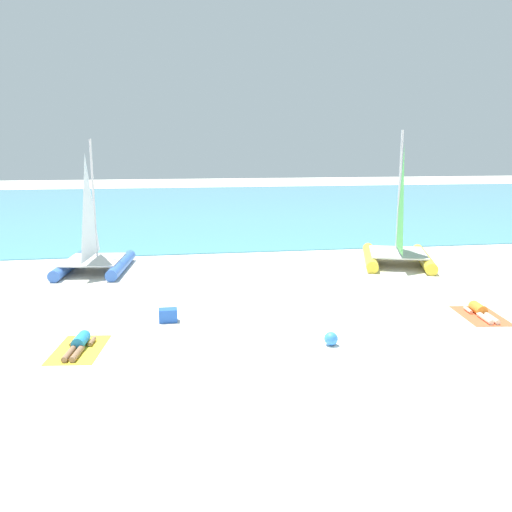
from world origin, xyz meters
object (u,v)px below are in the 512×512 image
(towel_left, at_px, (79,349))
(sunbather_right, at_px, (480,311))
(sailboat_blue, at_px, (94,252))
(towel_right, at_px, (481,316))
(sailboat_yellow, at_px, (398,245))
(beach_ball, at_px, (331,339))
(sunbather_left, at_px, (79,343))
(cooler_box, at_px, (168,315))

(towel_left, xyz_separation_m, sunbather_right, (10.88, 0.83, 0.13))
(sailboat_blue, relative_size, towel_right, 2.63)
(sailboat_yellow, distance_m, towel_right, 6.95)
(sailboat_yellow, relative_size, towel_right, 2.83)
(towel_right, relative_size, sunbather_right, 1.21)
(towel_left, xyz_separation_m, beach_ball, (5.97, -0.74, 0.16))
(sailboat_blue, xyz_separation_m, towel_right, (11.49, -7.65, -0.74))
(towel_left, bearing_deg, sailboat_blue, 94.17)
(sailboat_blue, distance_m, towel_right, 13.82)
(sailboat_blue, bearing_deg, sailboat_yellow, 3.17)
(sunbather_left, xyz_separation_m, towel_right, (10.87, 0.70, -0.13))
(towel_right, xyz_separation_m, cooler_box, (-8.76, 1.00, 0.17))
(sailboat_yellow, height_order, towel_right, sailboat_yellow)
(sailboat_blue, bearing_deg, towel_right, -26.84)
(sailboat_blue, xyz_separation_m, sunbather_left, (0.62, -8.35, -0.61))
(towel_right, height_order, cooler_box, cooler_box)
(towel_right, bearing_deg, sailboat_yellow, 85.36)
(sailboat_yellow, distance_m, sunbather_left, 13.72)
(towel_right, xyz_separation_m, beach_ball, (-4.90, -1.50, 0.16))
(sunbather_left, height_order, cooler_box, cooler_box)
(cooler_box, bearing_deg, sunbather_left, -141.08)
(towel_right, height_order, sunbather_right, sunbather_right)
(beach_ball, bearing_deg, sunbather_left, 172.31)
(sailboat_blue, height_order, towel_left, sailboat_blue)
(sunbather_left, distance_m, cooler_box, 2.70)
(beach_ball, bearing_deg, sailboat_blue, 125.74)
(sailboat_yellow, height_order, sailboat_blue, sailboat_yellow)
(beach_ball, distance_m, cooler_box, 4.60)
(sailboat_yellow, relative_size, cooler_box, 10.75)
(sailboat_blue, relative_size, sunbather_left, 3.19)
(beach_ball, xyz_separation_m, cooler_box, (-3.86, 2.50, 0.01))
(towel_left, relative_size, sunbather_left, 1.21)
(towel_right, bearing_deg, cooler_box, 173.47)
(beach_ball, bearing_deg, towel_left, 172.95)
(sunbather_right, bearing_deg, cooler_box, -178.23)
(towel_left, bearing_deg, sailboat_yellow, 33.77)
(sailboat_blue, height_order, cooler_box, sailboat_blue)
(towel_left, relative_size, sunbather_right, 1.21)
(sailboat_yellow, xyz_separation_m, sunbather_left, (-11.42, -7.58, -0.67))
(sailboat_blue, relative_size, cooler_box, 10.01)
(sailboat_yellow, height_order, beach_ball, sailboat_yellow)
(beach_ball, bearing_deg, sunbather_right, 17.69)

